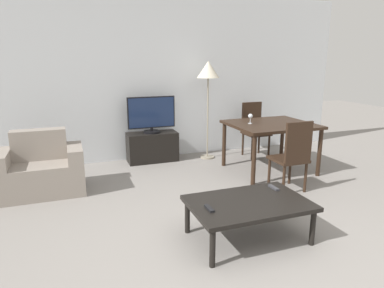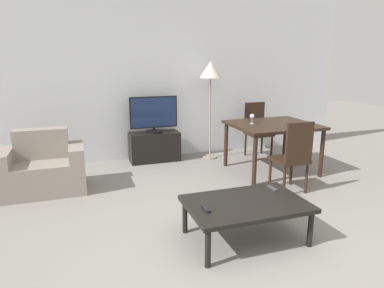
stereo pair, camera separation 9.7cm
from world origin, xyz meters
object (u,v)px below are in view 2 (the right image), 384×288
object	(u,v)px
coffee_table	(246,206)
dining_chair_far	(257,128)
wine_glass_left	(252,117)
dining_chair_near	(293,155)
armchair	(43,170)
dining_table	(273,129)
tv	(154,114)
remote_primary	(206,208)
floor_lamp	(211,74)
remote_secondary	(272,188)
tv_stand	(155,147)

from	to	relation	value
coffee_table	dining_chair_far	bearing A→B (deg)	58.93
dining_chair_far	wine_glass_left	size ratio (longest dim) A/B	6.32
dining_chair_near	armchair	bearing A→B (deg)	160.46
wine_glass_left	coffee_table	bearing A→B (deg)	-119.58
dining_table	dining_chair_far	distance (m)	0.87
tv	wine_glass_left	size ratio (longest dim) A/B	5.29
coffee_table	remote_primary	distance (m)	0.42
dining_table	remote_primary	bearing A→B (deg)	-135.02
coffee_table	wine_glass_left	world-z (taller)	wine_glass_left
coffee_table	floor_lamp	distance (m)	2.93
dining_chair_near	dining_chair_far	bearing A→B (deg)	75.89
armchair	remote_secondary	bearing A→B (deg)	-37.01
tv_stand	remote_primary	world-z (taller)	tv_stand
floor_lamp	remote_secondary	xyz separation A→B (m)	(-0.30, -2.44, -1.03)
armchair	wine_glass_left	size ratio (longest dim) A/B	6.94
tv_stand	remote_primary	bearing A→B (deg)	-93.63
armchair	wine_glass_left	xyz separation A→B (m)	(2.87, -0.14, 0.54)
wine_glass_left	dining_chair_far	bearing A→B (deg)	55.62
remote_primary	wine_glass_left	xyz separation A→B (m)	(1.41, 1.79, 0.44)
tv_stand	dining_table	size ratio (longest dim) A/B	0.68
coffee_table	remote_primary	world-z (taller)	remote_primary
dining_chair_near	remote_secondary	distance (m)	0.96
tv	remote_primary	distance (m)	2.84
armchair	dining_table	size ratio (longest dim) A/B	0.85
tv_stand	remote_secondary	bearing A→B (deg)	-76.33
tv	tv_stand	bearing A→B (deg)	90.00
tv_stand	dining_table	xyz separation A→B (m)	(1.53, -1.09, 0.41)
tv_stand	dining_chair_far	xyz separation A→B (m)	(1.74, -0.26, 0.26)
tv	wine_glass_left	bearing A→B (deg)	-39.35
remote_primary	armchair	bearing A→B (deg)	127.04
armchair	tv_stand	world-z (taller)	armchair
coffee_table	dining_table	size ratio (longest dim) A/B	0.92
remote_primary	dining_chair_far	bearing A→B (deg)	52.91
dining_chair_near	floor_lamp	world-z (taller)	floor_lamp
remote_secondary	floor_lamp	bearing A→B (deg)	83.03
coffee_table	remote_secondary	distance (m)	0.44
floor_lamp	remote_primary	distance (m)	3.07
dining_table	wine_glass_left	size ratio (longest dim) A/B	8.16
armchair	floor_lamp	bearing A→B (deg)	16.02
coffee_table	floor_lamp	size ratio (longest dim) A/B	0.68
floor_lamp	tv_stand	bearing A→B (deg)	171.70
dining_chair_near	floor_lamp	xyz separation A→B (m)	(-0.40, 1.79, 0.91)
coffee_table	wine_glass_left	distance (m)	2.08
armchair	floor_lamp	size ratio (longest dim) A/B	0.63
armchair	coffee_table	distance (m)	2.67
tv	remote_secondary	size ratio (longest dim) A/B	5.15
dining_chair_far	remote_primary	xyz separation A→B (m)	(-1.92, -2.54, -0.11)
dining_table	dining_chair_near	bearing A→B (deg)	-104.11
tv_stand	remote_secondary	world-z (taller)	tv_stand
armchair	wine_glass_left	world-z (taller)	wine_glass_left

